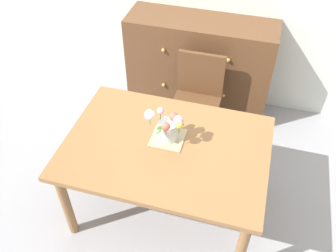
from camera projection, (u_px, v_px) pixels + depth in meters
name	position (u px, v px, depth m)	size (l,w,h in m)	color
ground_plane	(166.00, 205.00, 3.07)	(12.00, 12.00, 0.00)	#939399
dining_table	(166.00, 154.00, 2.63)	(1.43, 1.01, 0.73)	olive
chair_far	(197.00, 96.00, 3.29)	(0.42, 0.42, 0.90)	brown
dresser	(199.00, 67.00, 3.66)	(1.40, 0.47, 1.00)	brown
placemat	(168.00, 138.00, 2.62)	(0.23, 0.23, 0.01)	tan
flower_vase	(168.00, 126.00, 2.52)	(0.28, 0.21, 0.26)	silver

